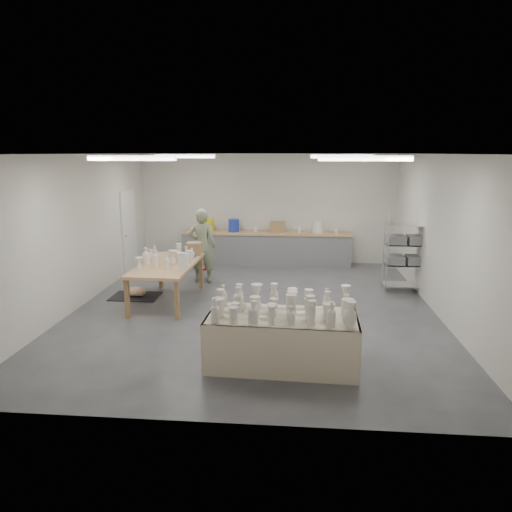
# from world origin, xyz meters

# --- Properties ---
(room) EXTENTS (8.00, 8.02, 3.00)m
(room) POSITION_xyz_m (-0.11, 0.08, 2.06)
(room) COLOR #424449
(room) RESTS_ON ground
(back_counter) EXTENTS (4.60, 0.60, 1.24)m
(back_counter) POSITION_xyz_m (-0.01, 3.68, 0.49)
(back_counter) COLOR tan
(back_counter) RESTS_ON ground
(wire_shelf) EXTENTS (0.88, 0.48, 1.80)m
(wire_shelf) POSITION_xyz_m (3.20, 1.40, 0.92)
(wire_shelf) COLOR silver
(wire_shelf) RESTS_ON ground
(drying_table) EXTENTS (2.19, 1.11, 1.13)m
(drying_table) POSITION_xyz_m (0.61, -2.45, 0.43)
(drying_table) COLOR olive
(drying_table) RESTS_ON ground
(work_table) EXTENTS (1.12, 2.19, 1.19)m
(work_table) POSITION_xyz_m (-1.77, 0.31, 0.82)
(work_table) COLOR tan
(work_table) RESTS_ON ground
(rug) EXTENTS (1.00, 0.70, 0.02)m
(rug) POSITION_xyz_m (-2.61, 0.49, 0.01)
(rug) COLOR black
(rug) RESTS_ON ground
(cat) EXTENTS (0.55, 0.47, 0.20)m
(cat) POSITION_xyz_m (-2.59, 0.47, 0.12)
(cat) COLOR white
(cat) RESTS_ON rug
(potter) EXTENTS (0.67, 0.47, 1.76)m
(potter) POSITION_xyz_m (-1.39, 1.75, 0.88)
(potter) COLOR gray
(potter) RESTS_ON ground
(red_stool) EXTENTS (0.34, 0.34, 0.28)m
(red_stool) POSITION_xyz_m (-1.39, 2.02, 0.25)
(red_stool) COLOR red
(red_stool) RESTS_ON ground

